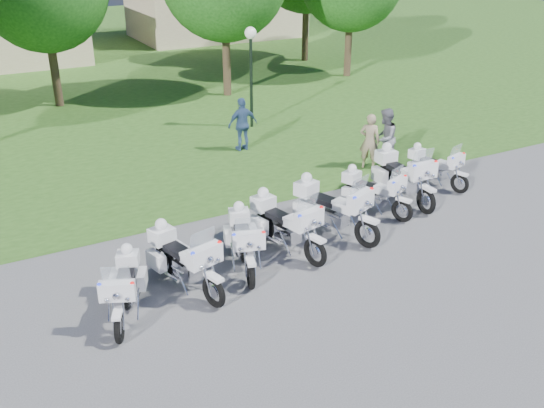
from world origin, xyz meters
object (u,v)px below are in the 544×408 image
motorcycle_3 (285,223)px  lamp_post (251,52)px  bystander_a (370,141)px  motorcycle_0 (124,287)px  motorcycle_2 (244,240)px  motorcycle_1 (183,259)px  motorcycle_5 (373,191)px  motorcycle_4 (332,207)px  motorcycle_6 (402,175)px  bystander_b (385,138)px  motorcycle_7 (435,166)px  bystander_c (243,124)px

motorcycle_3 → lamp_post: (3.70, 9.19, 2.19)m
motorcycle_3 → bystander_a: bystander_a is taller
motorcycle_0 → motorcycle_3: 4.18m
motorcycle_0 → motorcycle_2: bearing=-145.1°
motorcycle_1 → motorcycle_5: motorcycle_1 is taller
bystander_a → motorcycle_5: bearing=99.8°
motorcycle_2 → motorcycle_4: 2.66m
motorcycle_3 → motorcycle_6: 4.53m
motorcycle_6 → bystander_b: bystander_b is taller
bystander_a → bystander_b: size_ratio=0.93×
motorcycle_1 → lamp_post: (6.42, 9.62, 2.20)m
bystander_a → motorcycle_1: bearing=71.3°
motorcycle_0 → motorcycle_1: motorcycle_1 is taller
motorcycle_7 → motorcycle_5: bearing=-1.2°
motorcycle_3 → bystander_b: 6.45m
motorcycle_7 → motorcycle_4: bearing=0.3°
motorcycle_1 → motorcycle_0: bearing=0.4°
lamp_post → bystander_c: bearing=-123.0°
lamp_post → bystander_a: 6.22m
motorcycle_0 → motorcycle_4: bearing=-146.5°
motorcycle_4 → motorcycle_6: 3.08m
motorcycle_5 → bystander_c: (-0.90, 6.21, 0.30)m
motorcycle_3 → motorcycle_0: bearing=-1.9°
motorcycle_5 → motorcycle_7: (2.81, 0.69, -0.03)m
motorcycle_3 → motorcycle_5: motorcycle_3 is taller
bystander_c → motorcycle_5: bearing=97.1°
motorcycle_4 → bystander_b: bystander_b is taller
motorcycle_1 → motorcycle_6: bearing=176.8°
motorcycle_0 → lamp_post: bearing=-104.5°
motorcycle_5 → motorcycle_7: size_ratio=1.02×
motorcycle_3 → lamp_post: bearing=-124.9°
motorcycle_6 → motorcycle_7: 1.59m
motorcycle_6 → lamp_post: size_ratio=0.69×
motorcycle_5 → bystander_b: bystander_b is taller
motorcycle_0 → lamp_post: lamp_post is taller
motorcycle_0 → bystander_c: 10.00m
motorcycle_0 → motorcycle_6: (8.51, 1.84, 0.12)m
bystander_a → motorcycle_4: bearing=87.1°
motorcycle_4 → motorcycle_7: size_ratio=1.21×
motorcycle_1 → bystander_b: bearing=-170.4°
motorcycle_6 → motorcycle_7: bearing=-164.1°
motorcycle_7 → lamp_post: (-2.24, 7.78, 2.29)m
motorcycle_3 → bystander_a: bearing=-158.5°
motorcycle_5 → bystander_c: size_ratio=1.14×
motorcycle_3 → lamp_post: size_ratio=0.65×
motorcycle_4 → motorcycle_6: size_ratio=0.96×
motorcycle_2 → bystander_b: size_ratio=1.18×
motorcycle_7 → bystander_c: (-3.71, 5.52, 0.33)m
motorcycle_1 → motorcycle_2: size_ratio=1.07×
motorcycle_4 → bystander_c: bystander_c is taller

